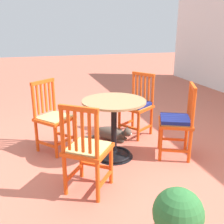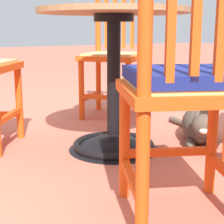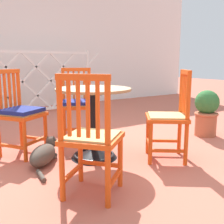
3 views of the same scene
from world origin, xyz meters
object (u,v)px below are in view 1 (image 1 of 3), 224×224
object	(u,v)px
orange_chair_facing_out	(53,118)
tabby_cat	(113,134)
orange_chair_near_fence	(137,106)
orange_chair_tucked_in	(87,150)
cafe_table	(114,135)
orange_chair_by_planter	(177,122)

from	to	relation	value
orange_chair_facing_out	tabby_cat	size ratio (longest dim) A/B	1.37
orange_chair_near_fence	orange_chair_tucked_in	bearing A→B (deg)	-39.03
cafe_table	orange_chair_tucked_in	world-z (taller)	orange_chair_tucked_in
orange_chair_tucked_in	orange_chair_near_fence	bearing A→B (deg)	140.97
cafe_table	orange_chair_near_fence	xyz separation A→B (m)	(-0.60, 0.53, 0.16)
orange_chair_near_fence	orange_chair_tucked_in	distance (m)	1.56
orange_chair_facing_out	orange_chair_tucked_in	bearing A→B (deg)	12.64
orange_chair_facing_out	orange_chair_by_planter	distance (m)	1.56
orange_chair_near_fence	tabby_cat	world-z (taller)	orange_chair_near_fence
orange_chair_tucked_in	tabby_cat	bearing A→B (deg)	151.61
orange_chair_by_planter	cafe_table	bearing A→B (deg)	-104.10
orange_chair_tucked_in	orange_chair_by_planter	bearing A→B (deg)	109.61
orange_chair_facing_out	tabby_cat	world-z (taller)	orange_chair_facing_out
orange_chair_tucked_in	tabby_cat	world-z (taller)	orange_chair_tucked_in
orange_chair_facing_out	orange_chair_tucked_in	world-z (taller)	same
orange_chair_by_planter	orange_chair_tucked_in	bearing A→B (deg)	-70.39
cafe_table	orange_chair_facing_out	world-z (taller)	orange_chair_facing_out
tabby_cat	orange_chair_by_planter	bearing A→B (deg)	42.08
orange_chair_facing_out	tabby_cat	distance (m)	0.90
orange_chair_tucked_in	tabby_cat	size ratio (longest dim) A/B	1.37
orange_chair_near_fence	orange_chair_by_planter	distance (m)	0.81
orange_chair_near_fence	orange_chair_tucked_in	world-z (taller)	same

